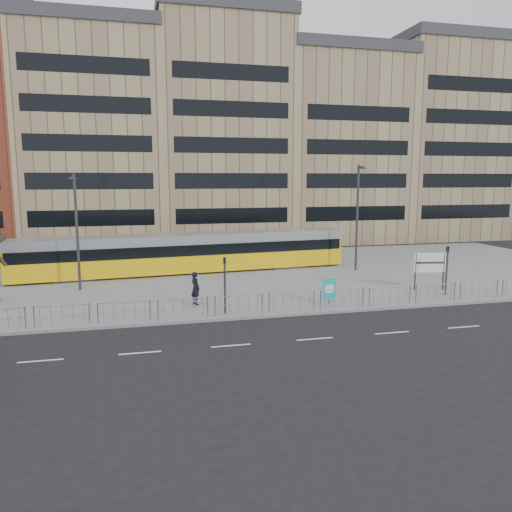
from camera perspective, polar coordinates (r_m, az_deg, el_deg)
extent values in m
plane|color=black|center=(26.96, -0.29, -7.18)|extent=(120.00, 120.00, 0.00)
cube|color=slate|center=(38.40, -4.45, -2.24)|extent=(64.00, 24.00, 0.15)
cube|color=gray|center=(26.98, -0.31, -7.00)|extent=(64.00, 0.25, 0.17)
cube|color=#9B8A64|center=(59.44, -17.93, 11.86)|extent=(14.00, 16.00, 22.00)
cube|color=#38383D|center=(61.24, -18.49, 22.75)|extent=(14.40, 16.40, 1.20)
cube|color=#9B8A64|center=(60.21, -4.21, 13.17)|extent=(14.00, 16.00, 24.00)
cube|color=#38383D|center=(62.44, -4.35, 24.78)|extent=(14.40, 16.40, 1.20)
cube|color=#9B8A64|center=(63.96, 8.53, 11.50)|extent=(14.00, 16.00, 21.00)
cube|color=#38383D|center=(65.43, 8.77, 21.25)|extent=(14.40, 16.40, 1.20)
cube|color=#9B8A64|center=(70.47, 19.38, 11.66)|extent=(14.00, 16.00, 23.00)
cube|color=#38383D|center=(72.18, 19.90, 21.28)|extent=(14.40, 16.40, 1.20)
cylinder|color=gray|center=(27.63, 3.52, -4.23)|extent=(32.00, 0.05, 0.05)
cylinder|color=gray|center=(27.75, 3.51, -5.23)|extent=(32.00, 0.04, 0.04)
cube|color=white|center=(23.54, 4.41, -9.61)|extent=(62.00, 0.12, 0.01)
cube|color=yellow|center=(39.35, -7.93, -0.62)|extent=(25.96, 4.83, 1.48)
cube|color=black|center=(39.20, -7.96, 0.84)|extent=(25.59, 4.83, 0.83)
cube|color=#A5A5AA|center=(39.10, -7.99, 1.98)|extent=(25.94, 4.63, 0.74)
cube|color=yellow|center=(43.33, 8.31, 1.04)|extent=(1.30, 2.17, 2.40)
cube|color=yellow|center=(38.88, -26.13, -0.67)|extent=(1.30, 2.17, 2.40)
cylinder|color=#2D2D30|center=(39.25, -7.95, 0.38)|extent=(2.40, 2.40, 2.77)
cube|color=#2D2D30|center=(41.82, 3.32, -0.89)|extent=(2.97, 2.57, 0.46)
cube|color=#2D2D30|center=(38.77, -20.05, -2.19)|extent=(2.97, 2.57, 0.46)
cylinder|color=#2D2D30|center=(34.45, 17.74, -1.71)|extent=(0.11, 0.11, 2.46)
cylinder|color=#2D2D30|center=(35.24, 20.64, -1.63)|extent=(0.11, 0.11, 2.46)
cube|color=white|center=(34.74, 19.26, -0.72)|extent=(2.13, 0.41, 1.28)
cylinder|color=#2D2D30|center=(29.73, 8.36, -4.66)|extent=(0.06, 0.06, 0.80)
cube|color=#0CB9BA|center=(29.62, 8.38, -3.72)|extent=(0.80, 0.15, 1.19)
cube|color=white|center=(29.59, 8.41, -3.74)|extent=(0.50, 0.07, 0.50)
imported|color=black|center=(29.31, -6.94, -3.67)|extent=(0.70, 0.84, 1.95)
cylinder|color=#2D2D30|center=(27.14, -3.58, -3.50)|extent=(0.12, 0.12, 3.00)
imported|color=#2D2D30|center=(26.92, -3.60, -1.21)|extent=(0.21, 0.24, 1.00)
cylinder|color=#2D2D30|center=(33.71, 20.95, -1.64)|extent=(0.12, 0.12, 3.00)
imported|color=#2D2D30|center=(33.54, 21.05, 0.21)|extent=(0.18, 0.21, 1.00)
cylinder|color=#2D2D30|center=(34.51, -19.76, 2.52)|extent=(0.18, 0.18, 7.60)
cylinder|color=#2D2D30|center=(33.93, -20.15, 8.50)|extent=(0.14, 0.90, 0.14)
cube|color=#2D2D30|center=(33.49, -20.23, 8.32)|extent=(0.45, 0.20, 0.12)
cylinder|color=#2D2D30|center=(40.34, 11.48, 4.25)|extent=(0.18, 0.18, 8.37)
cylinder|color=#2D2D30|center=(39.87, 11.91, 9.92)|extent=(0.14, 0.90, 0.14)
cube|color=#2D2D30|center=(39.46, 12.19, 9.78)|extent=(0.45, 0.20, 0.12)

